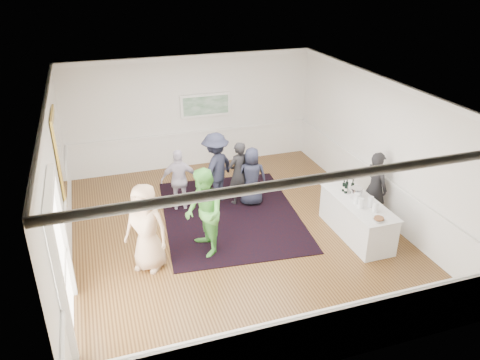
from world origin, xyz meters
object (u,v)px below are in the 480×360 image
object	(u,v)px
bartender	(375,187)
guest_lilac	(180,180)
serving_table	(357,218)
guest_navy	(252,177)
ice_bucket	(356,193)
nut_bowl	(379,219)
guest_tan	(146,228)
guest_green	(204,213)
guest_dark_b	(239,173)
guest_dark_a	(216,168)

from	to	relation	value
bartender	guest_lilac	size ratio (longest dim) A/B	1.11
serving_table	guest_navy	xyz separation A→B (m)	(-1.68, 2.10, 0.31)
guest_navy	ice_bucket	distance (m)	2.59
nut_bowl	serving_table	bearing A→B (deg)	85.53
guest_tan	guest_lilac	bearing A→B (deg)	98.88
ice_bucket	nut_bowl	world-z (taller)	ice_bucket
guest_tan	guest_navy	distance (m)	3.36
guest_lilac	ice_bucket	xyz separation A→B (m)	(3.41, -2.25, 0.19)
guest_green	guest_lilac	world-z (taller)	guest_green
bartender	nut_bowl	size ratio (longest dim) A/B	7.38
nut_bowl	guest_green	bearing A→B (deg)	158.98
guest_lilac	guest_dark_b	size ratio (longest dim) A/B	0.95
serving_table	guest_dark_b	bearing A→B (deg)	131.33
guest_green	guest_dark_a	distance (m)	2.26
nut_bowl	guest_navy	bearing A→B (deg)	118.74
guest_lilac	ice_bucket	distance (m)	4.09
serving_table	guest_dark_b	distance (m)	3.01
bartender	guest_dark_a	distance (m)	3.78
guest_green	guest_dark_a	size ratio (longest dim) A/B	1.03
guest_tan	nut_bowl	bearing A→B (deg)	21.76
bartender	guest_tan	size ratio (longest dim) A/B	0.94
serving_table	guest_green	distance (m)	3.37
guest_lilac	guest_dark_a	world-z (taller)	guest_dark_a
serving_table	guest_dark_b	xyz separation A→B (m)	(-1.97, 2.24, 0.38)
guest_navy	ice_bucket	xyz separation A→B (m)	(1.70, -1.95, 0.22)
guest_dark_b	guest_navy	size ratio (longest dim) A/B	1.09
serving_table	guest_dark_a	bearing A→B (deg)	134.84
guest_green	guest_dark_b	distance (m)	2.28
bartender	guest_lilac	distance (m)	4.54
serving_table	bartender	distance (m)	0.96
serving_table	guest_lilac	bearing A→B (deg)	144.82
guest_lilac	guest_dark_b	world-z (taller)	guest_dark_b
guest_dark_a	ice_bucket	xyz separation A→B (m)	(2.49, -2.34, 0.05)
guest_green	nut_bowl	world-z (taller)	guest_green
guest_navy	guest_lilac	bearing A→B (deg)	8.04
guest_green	guest_tan	bearing A→B (deg)	-87.84
bartender	guest_lilac	bearing A→B (deg)	49.71
guest_dark_a	guest_navy	world-z (taller)	guest_dark_a
guest_green	guest_lilac	size ratio (longest dim) A/B	1.22
guest_dark_b	serving_table	bearing A→B (deg)	111.68
serving_table	guest_lilac	size ratio (longest dim) A/B	1.36
serving_table	guest_lilac	distance (m)	4.17
serving_table	guest_navy	distance (m)	2.71
guest_dark_b	bartender	bearing A→B (deg)	127.08
guest_green	nut_bowl	bearing A→B (deg)	63.62
guest_tan	guest_dark_a	size ratio (longest dim) A/B	1.00
serving_table	nut_bowl	bearing A→B (deg)	-94.47
ice_bucket	guest_dark_b	bearing A→B (deg)	133.50
guest_navy	nut_bowl	distance (m)	3.37
guest_dark_a	bartender	bearing A→B (deg)	111.20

